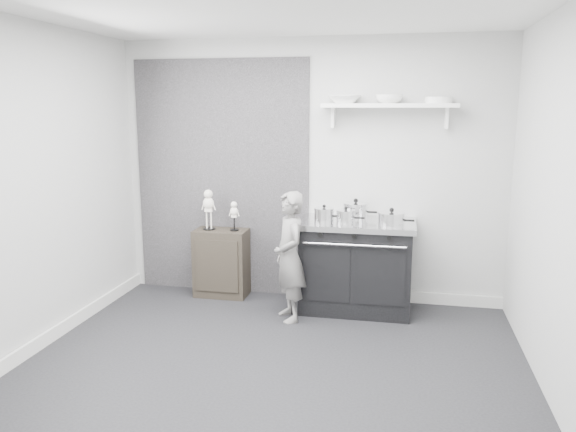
# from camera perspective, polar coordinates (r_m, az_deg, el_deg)

# --- Properties ---
(ground) EXTENTS (4.00, 4.00, 0.00)m
(ground) POSITION_cam_1_polar(r_m,az_deg,el_deg) (4.52, -1.89, -15.34)
(ground) COLOR black
(ground) RESTS_ON ground
(room_shell) EXTENTS (4.02, 3.62, 2.71)m
(room_shell) POSITION_cam_1_polar(r_m,az_deg,el_deg) (4.23, -2.73, 6.01)
(room_shell) COLOR #B9B9B6
(room_shell) RESTS_ON ground
(wall_shelf) EXTENTS (1.30, 0.26, 0.24)m
(wall_shelf) POSITION_cam_1_polar(r_m,az_deg,el_deg) (5.62, 10.21, 10.88)
(wall_shelf) COLOR white
(wall_shelf) RESTS_ON room_shell
(stove) EXTENTS (1.13, 0.71, 0.91)m
(stove) POSITION_cam_1_polar(r_m,az_deg,el_deg) (5.65, 6.95, -4.98)
(stove) COLOR black
(stove) RESTS_ON ground
(side_cabinet) EXTENTS (0.56, 0.32, 0.72)m
(side_cabinet) POSITION_cam_1_polar(r_m,az_deg,el_deg) (6.08, -6.76, -4.74)
(side_cabinet) COLOR black
(side_cabinet) RESTS_ON ground
(child) EXTENTS (0.48, 0.54, 1.24)m
(child) POSITION_cam_1_polar(r_m,az_deg,el_deg) (5.30, 0.15, -4.15)
(child) COLOR slate
(child) RESTS_ON ground
(pot_front_left) EXTENTS (0.28, 0.19, 0.17)m
(pot_front_left) POSITION_cam_1_polar(r_m,az_deg,el_deg) (5.45, 3.69, 0.11)
(pot_front_left) COLOR silver
(pot_front_left) RESTS_ON stove
(pot_back_left) EXTENTS (0.34, 0.26, 0.21)m
(pot_back_left) POSITION_cam_1_polar(r_m,az_deg,el_deg) (5.63, 6.88, 0.54)
(pot_back_left) COLOR silver
(pot_back_left) RESTS_ON stove
(pot_front_right) EXTENTS (0.34, 0.25, 0.17)m
(pot_front_right) POSITION_cam_1_polar(r_m,az_deg,el_deg) (5.36, 10.47, -0.29)
(pot_front_right) COLOR silver
(pot_front_right) RESTS_ON stove
(pot_front_center) EXTENTS (0.27, 0.18, 0.16)m
(pot_front_center) POSITION_cam_1_polar(r_m,az_deg,el_deg) (5.41, 5.91, -0.05)
(pot_front_center) COLOR silver
(pot_front_center) RESTS_ON stove
(skeleton_full) EXTENTS (0.14, 0.09, 0.50)m
(skeleton_full) POSITION_cam_1_polar(r_m,az_deg,el_deg) (5.99, -8.07, 0.96)
(skeleton_full) COLOR white
(skeleton_full) RESTS_ON side_cabinet
(skeleton_torso) EXTENTS (0.10, 0.06, 0.36)m
(skeleton_torso) POSITION_cam_1_polar(r_m,az_deg,el_deg) (5.91, -5.50, 0.20)
(skeleton_torso) COLOR white
(skeleton_torso) RESTS_ON side_cabinet
(bowl_large) EXTENTS (0.32, 0.32, 0.08)m
(bowl_large) POSITION_cam_1_polar(r_m,az_deg,el_deg) (5.64, 5.76, 11.72)
(bowl_large) COLOR white
(bowl_large) RESTS_ON wall_shelf
(bowl_small) EXTENTS (0.26, 0.26, 0.08)m
(bowl_small) POSITION_cam_1_polar(r_m,az_deg,el_deg) (5.61, 10.24, 11.62)
(bowl_small) COLOR white
(bowl_small) RESTS_ON wall_shelf
(plate_stack) EXTENTS (0.25, 0.25, 0.06)m
(plate_stack) POSITION_cam_1_polar(r_m,az_deg,el_deg) (5.61, 15.07, 11.31)
(plate_stack) COLOR white
(plate_stack) RESTS_ON wall_shelf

